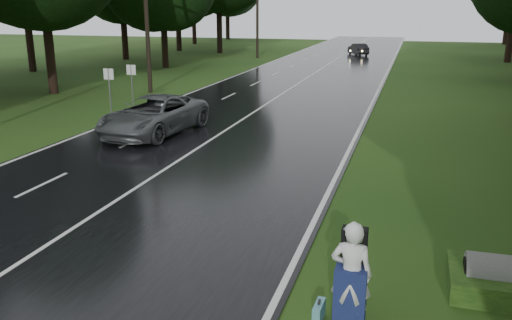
{
  "coord_description": "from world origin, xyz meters",
  "views": [
    {
      "loc": [
        8.02,
        -11.58,
        5.49
      ],
      "look_at": [
        3.73,
        3.07,
        1.1
      ],
      "focal_mm": 37.77,
      "sensor_mm": 36.0,
      "label": 1
    }
  ],
  "objects": [
    {
      "name": "tree_right_f",
      "position": [
        16.9,
        47.89,
        0.0
      ],
      "size": [
        10.9,
        10.9,
        17.04
      ],
      "primitive_type": null,
      "color": "black",
      "rests_on": "ground"
    },
    {
      "name": "utility_pole_far",
      "position": [
        -8.5,
        45.35,
        0.0
      ],
      "size": [
        1.8,
        0.28,
        9.3
      ],
      "primitive_type": null,
      "color": "black",
      "rests_on": "ground"
    },
    {
      "name": "utility_pole_mid",
      "position": [
        -8.5,
        20.19,
        0.0
      ],
      "size": [
        1.8,
        0.28,
        9.97
      ],
      "primitive_type": null,
      "color": "black",
      "rests_on": "ground"
    },
    {
      "name": "far_car",
      "position": [
        1.65,
        51.76,
        0.69
      ],
      "size": [
        2.85,
        4.18,
        1.3
      ],
      "primitive_type": "imported",
      "rotation": [
        0.0,
        0.0,
        3.55
      ],
      "color": "black",
      "rests_on": "road"
    },
    {
      "name": "tree_left_e",
      "position": [
        -13.96,
        33.92,
        0.0
      ],
      "size": [
        8.2,
        8.2,
        12.81
      ],
      "primitive_type": null,
      "color": "black",
      "rests_on": "ground"
    },
    {
      "name": "ground",
      "position": [
        0.0,
        0.0,
        0.0
      ],
      "size": [
        160.0,
        160.0,
        0.0
      ],
      "primitive_type": "plane",
      "color": "#274615",
      "rests_on": "ground"
    },
    {
      "name": "tree_left_d",
      "position": [
        -14.32,
        18.06,
        0.0
      ],
      "size": [
        10.03,
        10.03,
        15.68
      ],
      "primitive_type": null,
      "color": "black",
      "rests_on": "ground"
    },
    {
      "name": "road",
      "position": [
        0.0,
        20.0,
        0.02
      ],
      "size": [
        12.0,
        140.0,
        0.04
      ],
      "primitive_type": "cube",
      "color": "black",
      "rests_on": "ground"
    },
    {
      "name": "lane_center",
      "position": [
        0.0,
        20.0,
        0.04
      ],
      "size": [
        0.12,
        140.0,
        0.01
      ],
      "primitive_type": "cube",
      "color": "silver",
      "rests_on": "road"
    },
    {
      "name": "culvert",
      "position": [
        10.09,
        -1.08,
        0.0
      ],
      "size": [
        1.6,
        0.8,
        0.8
      ],
      "primitive_type": "cylinder",
      "rotation": [
        0.0,
        1.57,
        0.0
      ],
      "color": "slate",
      "rests_on": "ground"
    },
    {
      "name": "road_sign_a",
      "position": [
        -7.2,
        13.16,
        0.0
      ],
      "size": [
        0.57,
        0.1,
        2.35
      ],
      "primitive_type": null,
      "color": "white",
      "rests_on": "ground"
    },
    {
      "name": "tree_left_f",
      "position": [
        -14.62,
        50.26,
        0.0
      ],
      "size": [
        11.76,
        11.76,
        18.38
      ],
      "primitive_type": null,
      "color": "black",
      "rests_on": "ground"
    },
    {
      "name": "road_sign_b",
      "position": [
        -7.2,
        15.52,
        0.0
      ],
      "size": [
        0.55,
        0.1,
        2.31
      ],
      "primitive_type": null,
      "color": "white",
      "rests_on": "ground"
    },
    {
      "name": "hitchhiker",
      "position": [
        7.24,
        -3.01,
        0.92
      ],
      "size": [
        0.73,
        0.65,
        1.98
      ],
      "color": "silver",
      "rests_on": "ground"
    },
    {
      "name": "suitcase",
      "position": [
        6.7,
        -3.06,
        0.18
      ],
      "size": [
        0.17,
        0.51,
        0.36
      ],
      "primitive_type": "cube",
      "rotation": [
        0.0,
        0.0,
        6.23
      ],
      "color": "teal",
      "rests_on": "ground"
    },
    {
      "name": "grey_car",
      "position": [
        -2.79,
        9.41,
        0.86
      ],
      "size": [
        3.37,
        6.18,
        1.64
      ],
      "primitive_type": "imported",
      "rotation": [
        0.0,
        0.0,
        6.17
      ],
      "color": "#4A4E4F",
      "rests_on": "road"
    }
  ]
}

